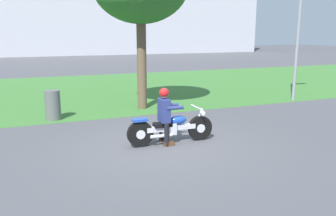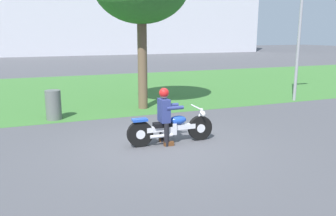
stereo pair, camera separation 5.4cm
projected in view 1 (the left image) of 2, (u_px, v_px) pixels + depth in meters
The scene contains 6 objects.
ground at pixel (162, 145), 8.32m from camera, with size 120.00×120.00×0.00m, color #4C4C51.
grass_verge at pixel (95, 89), 16.61m from camera, with size 60.00×12.00×0.01m, color #3D7533.
motorcycle_lead at pixel (171, 128), 8.41m from camera, with size 2.21×0.66×0.87m.
rider_lead at pixel (165, 112), 8.27m from camera, with size 0.56×0.48×1.39m.
streetlight_pole at pixel (302, 11), 13.24m from camera, with size 0.96×0.20×5.58m.
trash_can at pixel (53, 105), 10.71m from camera, with size 0.48×0.48×0.93m, color #595E5B.
Camera 1 is at (-2.79, -7.43, 2.66)m, focal length 36.62 mm.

